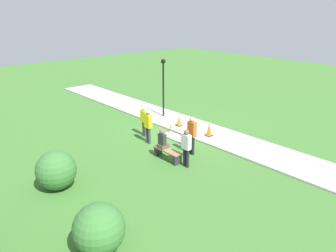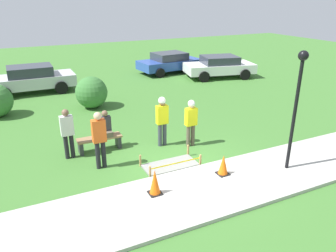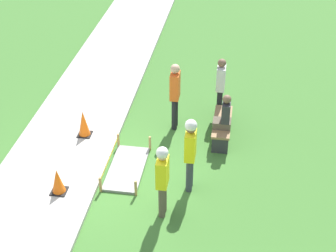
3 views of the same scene
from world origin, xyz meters
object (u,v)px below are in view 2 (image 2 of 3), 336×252
Objects in this scene: traffic_cone_near_patch at (155,182)px; parked_car_blue at (169,62)px; traffic_cone_far_patch at (223,165)px; parked_car_silver at (31,79)px; bystander_in_orange_shirt at (99,137)px; bystander_in_gray_shirt at (67,131)px; park_bench at (100,141)px; lamppost_near at (298,93)px; worker_assistant at (162,117)px; parked_car_white at (219,66)px; worker_supervisor at (191,119)px; person_seated_on_bench at (106,126)px.

traffic_cone_near_patch is 15.10m from parked_car_blue.
traffic_cone_far_patch is 12.77m from parked_car_silver.
bystander_in_orange_shirt is 1.08× the size of bystander_in_gray_shirt.
park_bench is at bearing 99.59° from traffic_cone_near_patch.
park_bench is 0.43× the size of lamppost_near.
lamppost_near reaches higher than parked_car_silver.
traffic_cone_near_patch is at bearing -118.12° from worker_assistant.
lamppost_near reaches higher than bystander_in_gray_shirt.
worker_assistant is 11.05m from parked_car_white.
parked_car_blue is at bearing 55.30° from bystander_in_orange_shirt.
worker_supervisor is (2.40, 2.38, 0.55)m from traffic_cone_near_patch.
worker_assistant is 9.95m from parked_car_silver.
person_seated_on_bench is at bearing 138.87° from lamppost_near.
bystander_in_orange_shirt is 1.33m from bystander_in_gray_shirt.
traffic_cone_near_patch is 2.19m from traffic_cone_far_patch.
worker_supervisor reaches higher than parked_car_silver.
parked_car_white is (2.29, -2.67, 0.02)m from parked_car_blue.
parked_car_blue is 0.98× the size of parked_car_silver.
traffic_cone_far_patch is 4.99m from bystander_in_gray_shirt.
bystander_in_gray_shirt is at bearing -87.20° from parked_car_silver.
worker_assistant reaches higher than parked_car_white.
bystander_in_orange_shirt is at bearing -164.32° from worker_assistant.
worker_assistant is at bearing -7.85° from bystander_in_gray_shirt.
park_bench is at bearing 161.06° from worker_supervisor.
lamppost_near is (4.73, -3.85, 2.10)m from park_bench.
person_seated_on_bench is 0.49× the size of bystander_in_orange_shirt.
traffic_cone_near_patch is 0.15× the size of parked_car_silver.
bystander_in_gray_shirt is at bearing 147.21° from lamppost_near.
worker_supervisor is 1.01× the size of bystander_in_gray_shirt.
worker_assistant is at bearing -122.91° from parked_car_blue.
traffic_cone_far_patch is 3.75m from bystander_in_orange_shirt.
worker_supervisor is at bearing 3.75° from bystander_in_orange_shirt.
bystander_in_gray_shirt reaches higher than parked_car_white.
traffic_cone_far_patch is at bearing 165.18° from lamppost_near.
traffic_cone_far_patch is 0.33× the size of worker_assistant.
parked_car_blue is (4.74, 13.34, 0.32)m from traffic_cone_far_patch.
worker_supervisor is 11.93m from parked_car_blue.
person_seated_on_bench is 1.41m from bystander_in_orange_shirt.
park_bench is at bearing 129.69° from traffic_cone_far_patch.
worker_assistant is at bearing -121.47° from parked_car_white.
parked_car_white is (11.24, -1.38, -0.03)m from parked_car_silver.
lamppost_near is (2.64, -3.28, 1.36)m from worker_assistant.
lamppost_near is at bearing -6.12° from traffic_cone_near_patch.
worker_assistant is (-0.89, 0.45, 0.08)m from worker_supervisor.
bystander_in_gray_shirt is at bearing 172.15° from worker_assistant.
person_seated_on_bench is (0.26, 0.05, 0.50)m from park_bench.
bystander_in_orange_shirt reaches higher than traffic_cone_far_patch.
lamppost_near is 12.40m from parked_car_white.
park_bench is 2.29m from worker_assistant.
bystander_in_orange_shirt reaches higher than worker_assistant.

